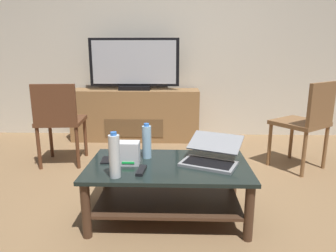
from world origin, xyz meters
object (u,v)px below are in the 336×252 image
Objects in this scene: water_bottle_near at (114,156)px; cell_phone at (107,160)px; television at (134,65)px; dining_chair at (307,120)px; water_bottle_far at (147,142)px; media_cabinet at (136,115)px; tv_remote at (141,170)px; side_chair at (59,118)px; laptop at (211,155)px; router_box at (129,153)px; coffee_table at (168,180)px.

water_bottle_near reaches higher than cell_phone.
cell_phone is (-0.12, 0.29, -0.13)m from water_bottle_near.
dining_chair is (1.82, -1.03, -0.48)m from television.
water_bottle_far reaches higher than cell_phone.
media_cabinet is 1.89× the size of dining_chair.
television is at bearing -90.00° from media_cabinet.
tv_remote is (0.33, -2.15, 0.07)m from media_cabinet.
water_bottle_far is (0.34, -1.87, 0.18)m from media_cabinet.
water_bottle_far is (0.98, -0.87, 0.02)m from side_chair.
laptop is 0.74m from cell_phone.
cell_phone is (0.05, -1.92, -0.58)m from television.
television reaches higher than tv_remote.
router_box is at bearing -48.95° from side_chair.
dining_chair is 5.62× the size of router_box.
television is 2.06m from router_box.
water_bottle_far is 0.30m from tv_remote.
media_cabinet is 2.11m from laptop.
dining_chair is 1.86m from tv_remote.
router_box is at bearing -149.19° from dining_chair.
tv_remote is (0.97, -1.14, -0.09)m from side_chair.
dining_chair is 6.31× the size of cell_phone.
tv_remote reaches higher than coffee_table.
water_bottle_near reaches higher than media_cabinet.
coffee_table is 7.07× the size of router_box.
television reaches higher than laptop.
dining_chair is (1.33, 0.95, 0.24)m from coffee_table.
media_cabinet is 6.46× the size of water_bottle_far.
dining_chair is at bearing -29.41° from television.
television is at bearing 103.62° from tv_remote.
cell_phone is at bearing -88.40° from media_cabinet.
coffee_table is 4.30× the size of water_bottle_far.
coffee_table is 1.26× the size of dining_chair.
router_box is at bearing -179.72° from coffee_table.
tv_remote is (-0.47, -0.19, -0.05)m from laptop.
water_bottle_far is at bearing 65.84° from water_bottle_near.
media_cabinet is 1.20m from side_chair.
water_bottle_near is 0.22m from tv_remote.
tv_remote is (-0.01, -0.28, -0.11)m from water_bottle_far.
laptop reaches higher than router_box.
cell_phone is (-0.28, -0.08, -0.12)m from water_bottle_far.
television is 2.15m from dining_chair.
water_bottle_far is (-1.49, -0.82, 0.01)m from dining_chair.
water_bottle_near is at bearing -144.37° from dining_chair.
side_chair is 5.35× the size of tv_remote.
coffee_table is at bearing -171.24° from laptop.
water_bottle_far is (0.16, 0.36, -0.02)m from water_bottle_near.
water_bottle_far reaches higher than router_box.
coffee_table is at bearing -75.91° from television.
media_cabinet is 10.62× the size of router_box.
water_bottle_far is (-0.46, 0.08, 0.07)m from laptop.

